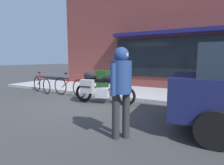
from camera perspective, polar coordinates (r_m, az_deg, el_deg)
name	(u,v)px	position (r m, az deg, el deg)	size (l,w,h in m)	color
ground_plane	(84,104)	(6.05, -9.08, -6.80)	(80.00, 80.00, 0.00)	#3A3A3A
touring_motorcycle	(100,86)	(5.98, -3.88, -1.05)	(2.18, 0.83, 1.39)	black
parked_bicycle	(70,87)	(7.38, -13.47, -1.26)	(1.81, 0.48, 0.95)	black
pedestrian_walking	(121,82)	(3.24, 2.96, 0.17)	(0.45, 0.55, 1.70)	#2C2C2C
sandwich_board_sign	(102,80)	(7.87, -3.10, 0.73)	(0.55, 0.40, 0.87)	#1E511E
second_bicycle_by_cafe	(41,84)	(8.59, -21.67, -0.54)	(1.61, 0.63, 0.92)	black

